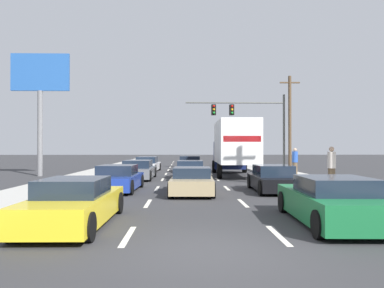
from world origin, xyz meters
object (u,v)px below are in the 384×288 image
at_px(car_gray, 138,170).
at_px(car_silver, 190,170).
at_px(box_truck, 234,145).
at_px(car_black, 273,179).
at_px(car_blue, 118,179).
at_px(car_maroon, 190,164).
at_px(utility_pole_mid, 290,121).
at_px(car_white, 147,165).
at_px(traffic_signal_mast, 243,115).
at_px(roadside_billboard, 40,89).
at_px(car_tan, 192,181).
at_px(car_yellow, 74,204).
at_px(pedestrian_mid_block, 332,167).
at_px(car_green, 333,202).
at_px(pedestrian_near_corner, 295,161).

distance_m(car_gray, car_silver, 3.29).
distance_m(box_truck, car_black, 9.51).
bearing_deg(car_blue, car_gray, 88.20).
relative_size(car_maroon, utility_pole_mid, 0.53).
distance_m(car_white, box_truck, 8.41).
distance_m(box_truck, utility_pole_mid, 9.72).
bearing_deg(traffic_signal_mast, car_silver, -116.79).
height_order(car_white, box_truck, box_truck).
bearing_deg(roadside_billboard, car_white, 34.24).
height_order(car_blue, car_tan, car_blue).
bearing_deg(car_yellow, traffic_signal_mast, 71.31).
bearing_deg(box_truck, car_yellow, -110.99).
xyz_separation_m(car_gray, car_black, (6.87, -6.93, -0.00)).
bearing_deg(traffic_signal_mast, car_black, -94.66).
bearing_deg(traffic_signal_mast, car_yellow, -108.69).
height_order(car_tan, traffic_signal_mast, traffic_signal_mast).
distance_m(car_gray, car_blue, 6.48).
bearing_deg(car_black, box_truck, 92.93).
xyz_separation_m(car_blue, car_tan, (3.38, -1.09, -0.02)).
xyz_separation_m(car_tan, box_truck, (3.21, 9.99, 1.63)).
distance_m(car_white, pedestrian_mid_block, 17.07).
xyz_separation_m(car_yellow, car_silver, (3.27, 14.54, -0.02)).
height_order(car_green, traffic_signal_mast, traffic_signal_mast).
bearing_deg(car_gray, utility_pole_mid, 38.22).
height_order(car_blue, pedestrian_near_corner, pedestrian_near_corner).
bearing_deg(box_truck, car_silver, -145.99).
distance_m(pedestrian_near_corner, pedestrian_mid_block, 8.02).
bearing_deg(car_silver, car_blue, -117.08).
height_order(box_truck, pedestrian_mid_block, box_truck).
bearing_deg(utility_pole_mid, car_tan, -118.00).
distance_m(box_truck, pedestrian_near_corner, 4.25).
bearing_deg(car_maroon, traffic_signal_mast, 32.81).
height_order(car_silver, box_truck, box_truck).
distance_m(car_silver, car_black, 8.10).
height_order(car_maroon, car_green, car_maroon).
relative_size(car_yellow, traffic_signal_mast, 0.51).
xyz_separation_m(car_yellow, box_truck, (6.39, 16.65, 1.60)).
height_order(pedestrian_near_corner, pedestrian_mid_block, pedestrian_mid_block).
xyz_separation_m(car_white, utility_pole_mid, (12.52, 2.27, 3.77)).
height_order(car_gray, car_green, car_green).
bearing_deg(car_silver, car_gray, -174.43).
xyz_separation_m(roadside_billboard, pedestrian_mid_block, (16.89, -9.14, -5.00)).
bearing_deg(car_maroon, car_yellow, -99.03).
xyz_separation_m(box_truck, car_black, (0.48, -9.36, -1.59)).
distance_m(car_gray, box_truck, 7.02).
distance_m(car_black, roadside_billboard, 17.90).
distance_m(car_white, car_tan, 15.42).
bearing_deg(utility_pole_mid, car_green, -103.40).
distance_m(car_maroon, car_black, 14.43).
xyz_separation_m(car_white, car_black, (7.00, -14.42, -0.01)).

